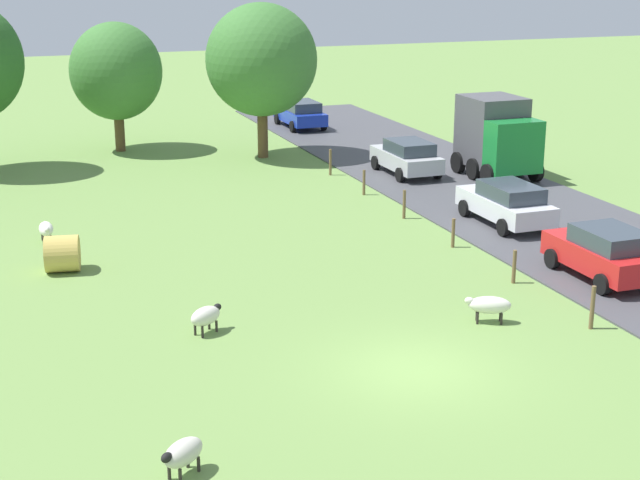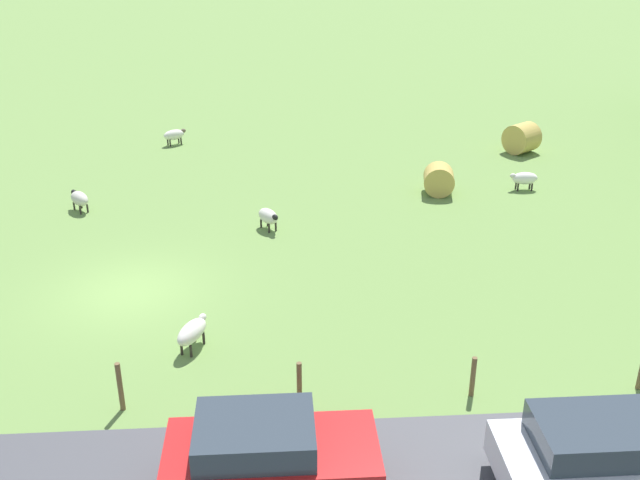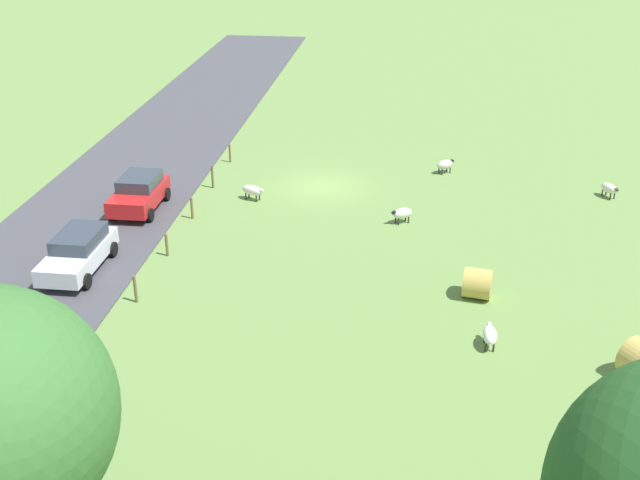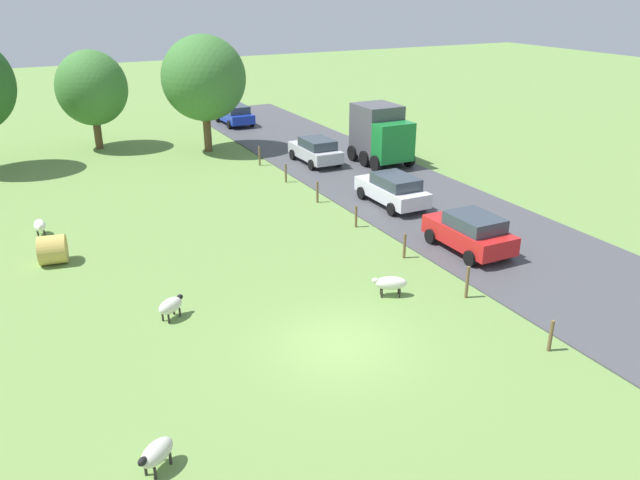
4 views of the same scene
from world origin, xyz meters
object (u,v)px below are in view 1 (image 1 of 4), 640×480
sheep_0 (489,305)px  car_0 (605,252)px  sheep_3 (206,316)px  car_3 (507,203)px  sheep_2 (183,453)px  tree_3 (261,60)px  car_2 (301,113)px  hay_bale_0 (62,254)px  car_1 (407,157)px  sheep_4 (46,229)px  truck_0 (497,136)px  tree_0 (116,71)px

sheep_0 → car_0: car_0 is taller
sheep_3 → car_3: size_ratio=0.25×
sheep_2 → tree_3: tree_3 is taller
sheep_2 → car_2: car_2 is taller
car_0 → sheep_3: bearing=179.9°
sheep_3 → hay_bale_0: hay_bale_0 is taller
car_0 → car_1: 15.38m
hay_bale_0 → tree_3: bearing=53.0°
sheep_3 → sheep_4: (-3.29, 10.18, -0.01)m
sheep_0 → tree_3: size_ratio=0.17×
sheep_0 → car_2: size_ratio=0.30×
car_1 → car_3: size_ratio=0.95×
tree_3 → car_3: bearing=-72.1°
truck_0 → car_0: size_ratio=0.96×
sheep_0 → car_1: bearing=71.9°
hay_bale_0 → tree_0: tree_0 is taller
sheep_2 → sheep_0: bearing=27.5°
sheep_3 → car_2: size_ratio=0.25×
car_2 → sheep_2: bearing=-112.5°
hay_bale_0 → car_3: (16.12, -0.23, 0.30)m
sheep_3 → hay_bale_0: size_ratio=0.92×
truck_0 → car_1: bearing=153.3°
car_2 → car_3: (0.44, -22.21, 0.01)m
hay_bale_0 → tree_3: tree_3 is taller
tree_0 → car_3: 22.52m
sheep_2 → car_1: car_1 is taller
sheep_2 → hay_bale_0: 13.69m
car_0 → car_3: car_0 is taller
sheep_2 → hay_bale_0: (-0.91, 13.66, 0.09)m
sheep_2 → car_0: (14.85, 6.96, 0.41)m
sheep_0 → sheep_2: (-9.66, -5.04, -0.02)m
hay_bale_0 → tree_3: (11.23, 14.89, 4.22)m
car_2 → car_3: 22.21m
sheep_3 → tree_3: (8.17, 21.57, 4.32)m
sheep_0 → tree_3: tree_3 is taller
car_2 → car_3: car_3 is taller
sheep_2 → car_1: 27.08m
car_1 → car_3: bearing=-90.7°
truck_0 → car_2: truck_0 is taller
tree_3 → car_3: 16.36m
sheep_3 → car_2: 31.32m
car_0 → car_1: size_ratio=0.96×
sheep_3 → sheep_0: bearing=-14.5°
sheep_4 → car_1: (16.44, 5.18, 0.40)m
sheep_4 → car_1: bearing=17.5°
sheep_2 → tree_0: tree_0 is taller
sheep_3 → tree_0: 25.96m
sheep_0 → sheep_3: size_ratio=1.19×
car_2 → truck_0: bearing=-74.8°
hay_bale_0 → tree_3: size_ratio=0.16×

